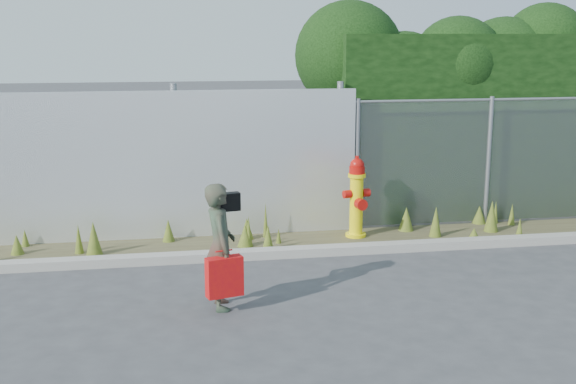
# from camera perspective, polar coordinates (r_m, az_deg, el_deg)

# --- Properties ---
(ground) EXTENTS (80.00, 80.00, 0.00)m
(ground) POSITION_cam_1_polar(r_m,az_deg,el_deg) (8.35, 3.70, -8.69)
(ground) COLOR #3C3C3E
(ground) RESTS_ON ground
(curb) EXTENTS (16.00, 0.22, 0.12)m
(curb) POSITION_cam_1_polar(r_m,az_deg,el_deg) (9.99, 1.31, -4.72)
(curb) COLOR gray
(curb) RESTS_ON ground
(weed_strip) EXTENTS (16.00, 1.29, 0.54)m
(weed_strip) POSITION_cam_1_polar(r_m,az_deg,el_deg) (10.69, 2.91, -3.23)
(weed_strip) COLOR #494229
(weed_strip) RESTS_ON ground
(corrugated_fence) EXTENTS (8.50, 0.21, 2.30)m
(corrugated_fence) POSITION_cam_1_polar(r_m,az_deg,el_deg) (10.84, -17.04, 1.76)
(corrugated_fence) COLOR silver
(corrugated_fence) RESTS_ON ground
(chainlink_fence) EXTENTS (6.50, 0.07, 2.05)m
(chainlink_fence) POSITION_cam_1_polar(r_m,az_deg,el_deg) (12.36, 19.96, 2.47)
(chainlink_fence) COLOR gray
(chainlink_fence) RESTS_ON ground
(hedge) EXTENTS (7.89, 2.16, 3.55)m
(hedge) POSITION_cam_1_polar(r_m,az_deg,el_deg) (13.14, 18.27, 7.39)
(hedge) COLOR black
(hedge) RESTS_ON ground
(fire_hydrant) EXTENTS (0.42, 0.37, 1.25)m
(fire_hydrant) POSITION_cam_1_polar(r_m,az_deg,el_deg) (10.77, 5.44, -0.52)
(fire_hydrant) COLOR #FFE90D
(fire_hydrant) RESTS_ON ground
(woman) EXTENTS (0.37, 0.54, 1.42)m
(woman) POSITION_cam_1_polar(r_m,az_deg,el_deg) (8.00, -5.40, -4.30)
(woman) COLOR #0F6242
(woman) RESTS_ON ground
(red_tote_bag) EXTENTS (0.40, 0.15, 0.52)m
(red_tote_bag) POSITION_cam_1_polar(r_m,az_deg,el_deg) (7.91, -5.05, -6.68)
(red_tote_bag) COLOR red
(black_shoulder_bag) EXTENTS (0.27, 0.11, 0.20)m
(black_shoulder_bag) POSITION_cam_1_polar(r_m,az_deg,el_deg) (8.03, -4.79, -0.78)
(black_shoulder_bag) COLOR black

